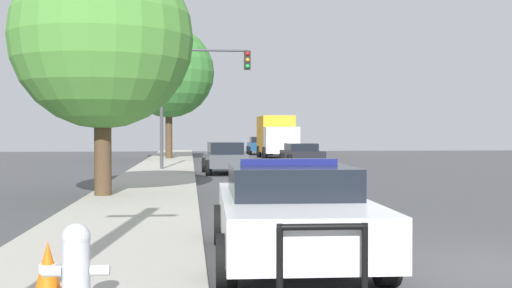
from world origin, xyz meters
The scene contains 12 objects.
ground_plane centered at (0.00, 0.00, 0.00)m, with size 110.00×110.00×0.00m, color #474749.
sidewalk_left centered at (-5.10, 0.00, 0.07)m, with size 3.00×110.00×0.13m.
police_car centered at (-2.39, 0.75, 0.73)m, with size 2.25×5.04×1.45m.
fire_hydrant centered at (-4.86, -2.15, 0.59)m, with size 0.61×0.27×0.86m.
traffic_light centered at (-3.51, 22.23, 4.19)m, with size 4.28×0.35×5.75m.
car_background_midblock centered at (-2.26, 20.22, 0.74)m, with size 1.99×4.10×1.41m.
car_background_distant centered at (2.00, 45.09, 0.78)m, with size 2.05×4.12×1.48m.
car_background_oncoming centered at (2.46, 27.38, 0.67)m, with size 2.12×4.16×1.23m.
box_truck centered at (2.39, 37.36, 1.62)m, with size 2.54×6.77×3.03m.
tree_sidewalk_far centered at (-5.19, 34.66, 5.82)m, with size 6.02×6.02×8.72m.
tree_sidewalk_near centered at (-6.15, 9.46, 4.37)m, with size 4.90×4.90×6.70m.
traffic_cone centered at (-5.22, -1.67, 0.44)m, with size 0.32×0.32×0.62m.
Camera 1 is at (-3.80, -8.22, 1.83)m, focal length 45.00 mm.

